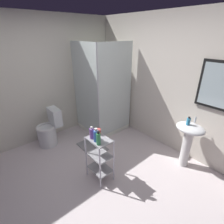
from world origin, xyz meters
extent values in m
cube|color=silver|center=(0.00, 0.00, -0.01)|extent=(4.20, 4.20, 0.02)
cube|color=silver|center=(0.00, 1.85, 1.25)|extent=(4.20, 0.10, 2.50)
cube|color=black|center=(0.84, 1.78, 1.44)|extent=(0.56, 0.03, 0.72)
cube|color=silver|center=(0.84, 1.76, 1.44)|extent=(0.48, 0.01, 0.64)
cube|color=silver|center=(-1.85, 0.00, 1.25)|extent=(0.10, 4.20, 2.50)
cube|color=white|center=(-1.31, 1.28, 0.05)|extent=(0.90, 0.90, 0.10)
cube|color=silver|center=(-1.31, 0.83, 1.05)|extent=(0.90, 0.02, 1.90)
cube|color=silver|center=(-0.86, 1.28, 1.05)|extent=(0.02, 0.90, 1.90)
cylinder|color=silver|center=(-0.86, 0.83, 1.05)|extent=(0.04, 0.04, 1.90)
cylinder|color=silver|center=(-1.31, 1.28, 0.10)|extent=(0.08, 0.08, 0.00)
cylinder|color=white|center=(0.69, 1.52, 0.34)|extent=(0.15, 0.15, 0.68)
ellipsoid|color=white|center=(0.69, 1.52, 0.75)|extent=(0.46, 0.37, 0.13)
cylinder|color=silver|center=(0.69, 1.64, 0.86)|extent=(0.03, 0.03, 0.10)
cylinder|color=white|center=(-1.48, -0.05, 0.20)|extent=(0.37, 0.37, 0.40)
torus|color=white|center=(-1.48, -0.05, 0.42)|extent=(0.37, 0.37, 0.04)
cube|color=white|center=(-1.48, 0.16, 0.58)|extent=(0.35, 0.17, 0.36)
cylinder|color=silver|center=(-0.22, 0.09, 0.37)|extent=(0.02, 0.02, 0.74)
cylinder|color=silver|center=(0.14, 0.09, 0.37)|extent=(0.02, 0.02, 0.74)
cylinder|color=silver|center=(-0.22, 0.35, 0.37)|extent=(0.02, 0.02, 0.74)
cylinder|color=silver|center=(0.14, 0.35, 0.37)|extent=(0.02, 0.02, 0.74)
cube|color=#99999E|center=(-0.04, 0.22, 0.18)|extent=(0.36, 0.26, 0.02)
cube|color=#99999E|center=(-0.04, 0.22, 0.45)|extent=(0.36, 0.26, 0.02)
cube|color=#99999E|center=(-0.04, 0.22, 0.73)|extent=(0.36, 0.26, 0.02)
cylinder|color=#389ED1|center=(0.65, 1.48, 0.87)|extent=(0.06, 0.06, 0.11)
cylinder|color=black|center=(0.65, 1.48, 0.94)|extent=(0.03, 0.03, 0.02)
cylinder|color=#3059AF|center=(-0.03, 0.17, 0.82)|extent=(0.07, 0.07, 0.17)
cylinder|color=white|center=(-0.03, 0.17, 0.93)|extent=(0.04, 0.04, 0.04)
cylinder|color=#8150A5|center=(-0.13, 0.16, 0.82)|extent=(0.07, 0.07, 0.16)
cylinder|color=silver|center=(-0.13, 0.16, 0.92)|extent=(0.04, 0.04, 0.03)
cylinder|color=#379858|center=(0.06, 0.14, 0.83)|extent=(0.06, 0.06, 0.17)
cylinder|color=black|center=(0.06, 0.14, 0.93)|extent=(0.03, 0.03, 0.04)
cylinder|color=#B24742|center=(-0.15, 0.30, 0.78)|extent=(0.08, 0.08, 0.09)
cube|color=gray|center=(-0.79, 0.58, 0.01)|extent=(0.60, 0.40, 0.02)
camera|label=1|loc=(1.65, -0.99, 2.15)|focal=27.29mm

